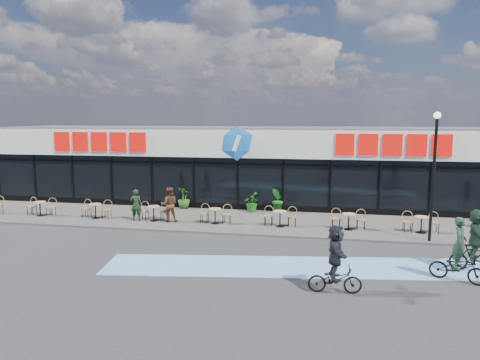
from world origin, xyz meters
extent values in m
plane|color=#28282B|center=(0.00, 0.00, 0.00)|extent=(120.00, 120.00, 0.00)
cube|color=#56524C|center=(0.00, 4.50, 0.05)|extent=(44.00, 5.00, 0.10)
cube|color=#6792C3|center=(4.00, -1.50, 0.01)|extent=(14.17, 4.13, 0.01)
cube|color=black|center=(0.00, 10.00, 1.50)|extent=(30.00, 6.00, 3.00)
cube|color=white|center=(0.00, 9.85, 3.75)|extent=(30.60, 6.30, 1.50)
cube|color=#47474C|center=(0.00, 10.00, 4.55)|extent=(30.60, 6.30, 0.10)
cube|color=navy|center=(0.00, 6.96, 3.05)|extent=(30.60, 0.08, 0.18)
cube|color=black|center=(0.00, 6.97, 2.65)|extent=(30.00, 0.06, 0.08)
cube|color=black|center=(0.00, 6.98, 0.20)|extent=(30.00, 0.10, 0.40)
cube|color=red|center=(-8.00, 6.70, 3.80)|extent=(5.63, 0.18, 1.10)
cube|color=red|center=(8.00, 6.70, 3.80)|extent=(5.63, 0.18, 1.10)
ellipsoid|color=blue|center=(0.00, 6.70, 3.80)|extent=(1.90, 0.24, 1.90)
cylinder|color=black|center=(-12.50, 6.97, 1.50)|extent=(0.10, 0.10, 3.00)
cylinder|color=black|center=(-10.00, 6.97, 1.50)|extent=(0.10, 0.10, 3.00)
cylinder|color=black|center=(-7.50, 6.97, 1.50)|extent=(0.10, 0.10, 3.00)
cylinder|color=black|center=(-5.00, 6.97, 1.50)|extent=(0.10, 0.10, 3.00)
cylinder|color=black|center=(-2.50, 6.97, 1.50)|extent=(0.10, 0.10, 3.00)
cylinder|color=black|center=(0.00, 6.97, 1.50)|extent=(0.10, 0.10, 3.00)
cylinder|color=black|center=(2.50, 6.97, 1.50)|extent=(0.10, 0.10, 3.00)
cylinder|color=black|center=(5.00, 6.97, 1.50)|extent=(0.10, 0.10, 3.00)
cylinder|color=black|center=(7.50, 6.97, 1.50)|extent=(0.10, 0.10, 3.00)
cylinder|color=black|center=(10.00, 6.97, 1.50)|extent=(0.10, 0.10, 3.00)
cylinder|color=black|center=(8.93, 2.30, 2.62)|extent=(0.12, 0.12, 5.03)
sphere|color=#FFF2CC|center=(8.93, 2.30, 5.23)|extent=(0.28, 0.28, 0.28)
cylinder|color=tan|center=(-9.83, 3.58, 0.82)|extent=(0.60, 0.60, 0.04)
cylinder|color=black|center=(-9.83, 3.58, 0.47)|extent=(0.06, 0.06, 0.70)
cylinder|color=black|center=(-9.83, 3.58, 0.11)|extent=(0.40, 0.40, 0.02)
cylinder|color=tan|center=(-6.71, 3.58, 0.82)|extent=(0.60, 0.60, 0.04)
cylinder|color=black|center=(-6.71, 3.58, 0.47)|extent=(0.06, 0.06, 0.70)
cylinder|color=black|center=(-6.71, 3.58, 0.11)|extent=(0.40, 0.40, 0.02)
cylinder|color=tan|center=(-3.59, 3.58, 0.82)|extent=(0.60, 0.60, 0.04)
cylinder|color=black|center=(-3.59, 3.58, 0.47)|extent=(0.06, 0.06, 0.70)
cylinder|color=black|center=(-3.59, 3.58, 0.11)|extent=(0.40, 0.40, 0.02)
cylinder|color=tan|center=(-0.47, 3.58, 0.82)|extent=(0.60, 0.60, 0.04)
cylinder|color=black|center=(-0.47, 3.58, 0.47)|extent=(0.06, 0.06, 0.70)
cylinder|color=black|center=(-0.47, 3.58, 0.11)|extent=(0.40, 0.40, 0.02)
cylinder|color=tan|center=(2.64, 3.58, 0.82)|extent=(0.60, 0.60, 0.04)
cylinder|color=black|center=(2.64, 3.58, 0.47)|extent=(0.06, 0.06, 0.70)
cylinder|color=black|center=(2.64, 3.58, 0.11)|extent=(0.40, 0.40, 0.02)
cylinder|color=tan|center=(5.76, 3.58, 0.82)|extent=(0.60, 0.60, 0.04)
cylinder|color=black|center=(5.76, 3.58, 0.47)|extent=(0.06, 0.06, 0.70)
cylinder|color=black|center=(5.76, 3.58, 0.11)|extent=(0.40, 0.40, 0.02)
cylinder|color=tan|center=(8.88, 3.58, 0.82)|extent=(0.60, 0.60, 0.04)
cylinder|color=black|center=(8.88, 3.58, 0.47)|extent=(0.06, 0.06, 0.70)
cylinder|color=black|center=(8.88, 3.58, 0.11)|extent=(0.40, 0.40, 0.02)
imported|color=#244F16|center=(-3.04, 6.69, 0.70)|extent=(0.88, 0.88, 1.19)
imported|color=#19591A|center=(2.24, 6.68, 0.75)|extent=(0.69, 0.80, 1.31)
imported|color=#1C5F1B|center=(0.81, 6.52, 0.61)|extent=(1.06, 1.14, 1.03)
imported|color=black|center=(-4.46, 3.47, 0.88)|extent=(0.63, 0.47, 1.57)
imported|color=#4A2D1A|center=(-2.77, 3.55, 0.96)|extent=(0.98, 0.85, 1.72)
imported|color=black|center=(8.74, -2.00, 0.44)|extent=(1.78, 1.22, 0.89)
imported|color=#1C3223|center=(8.74, -2.00, 1.27)|extent=(0.60, 0.70, 1.63)
imported|color=black|center=(9.56, -0.96, 0.46)|extent=(1.60, 0.73, 0.93)
imported|color=#1B3224|center=(9.56, -0.96, 1.30)|extent=(0.80, 1.64, 1.70)
imported|color=black|center=(4.90, -3.60, 0.41)|extent=(1.61, 0.66, 0.83)
imported|color=black|center=(4.90, -3.60, 1.26)|extent=(0.58, 1.53, 1.61)
camera|label=1|loc=(4.33, -15.94, 5.10)|focal=32.00mm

